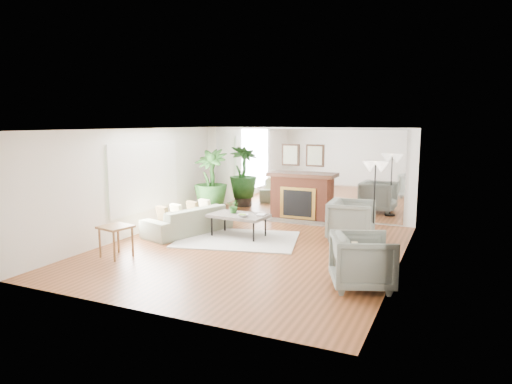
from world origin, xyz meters
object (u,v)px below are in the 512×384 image
at_px(armchair_front, 363,261).
at_px(floor_lamp, 375,173).
at_px(sofa, 188,220).
at_px(fireplace, 300,196).
at_px(armchair_back, 351,220).
at_px(side_table, 116,231).
at_px(coffee_table, 238,216).
at_px(potted_ficus, 211,182).

xyz_separation_m(armchair_front, floor_lamp, (-0.42, 3.37, 1.06)).
relative_size(sofa, armchair_front, 2.28).
bearing_deg(fireplace, armchair_front, -60.17).
relative_size(fireplace, floor_lamp, 1.17).
bearing_deg(armchair_back, side_table, 125.50).
bearing_deg(coffee_table, floor_lamp, 23.91).
bearing_deg(sofa, fireplace, 160.92).
bearing_deg(floor_lamp, coffee_table, -156.09).
relative_size(coffee_table, potted_ficus, 0.73).
distance_m(armchair_front, floor_lamp, 3.56).
distance_m(fireplace, side_table, 5.30).
xyz_separation_m(armchair_back, armchair_front, (0.83, -2.92, -0.02)).
distance_m(coffee_table, floor_lamp, 3.28).
relative_size(fireplace, armchair_front, 2.12).
bearing_deg(side_table, sofa, 83.99).
xyz_separation_m(coffee_table, floor_lamp, (2.85, 1.26, 1.01)).
height_order(sofa, potted_ficus, potted_ficus).
xyz_separation_m(coffee_table, armchair_back, (2.44, 0.81, -0.04)).
relative_size(fireplace, armchair_back, 2.05).
bearing_deg(potted_ficus, sofa, -77.94).
relative_size(fireplace, sofa, 0.93).
distance_m(fireplace, potted_ficus, 2.48).
xyz_separation_m(side_table, potted_ficus, (-0.14, 4.00, 0.49)).
relative_size(side_table, potted_ficus, 0.34).
height_order(armchair_back, floor_lamp, floor_lamp).
bearing_deg(sofa, floor_lamp, 126.77).
distance_m(sofa, armchair_back, 3.83).
height_order(armchair_back, potted_ficus, potted_ficus).
bearing_deg(fireplace, floor_lamp, -28.03).
xyz_separation_m(fireplace, armchair_front, (2.60, -4.54, -0.22)).
height_order(sofa, armchair_back, armchair_back).
bearing_deg(potted_ficus, armchair_back, -10.83).
bearing_deg(side_table, coffee_table, 58.07).
relative_size(armchair_back, potted_ficus, 0.52).
bearing_deg(side_table, floor_lamp, 40.15).
bearing_deg(potted_ficus, fireplace, 19.85).
bearing_deg(coffee_table, side_table, -121.93).
distance_m(armchair_back, armchair_front, 3.04).
xyz_separation_m(armchair_front, side_table, (-4.77, -0.30, 0.09)).
relative_size(sofa, potted_ficus, 1.16).
bearing_deg(side_table, armchair_front, 3.58).
distance_m(coffee_table, side_table, 2.84).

